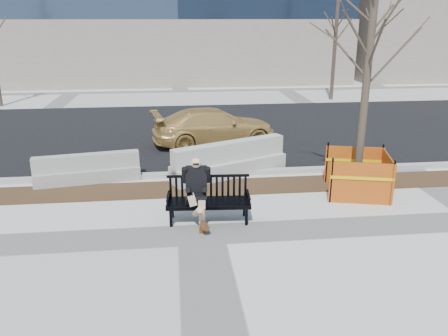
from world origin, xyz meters
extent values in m
plane|color=beige|center=(0.00, 0.00, 0.00)|extent=(120.00, 120.00, 0.00)
cube|color=#47301C|center=(0.00, 2.60, 0.00)|extent=(40.00, 1.20, 0.02)
cube|color=black|center=(0.00, 8.80, 0.00)|extent=(60.00, 10.40, 0.01)
cube|color=#9E9B93|center=(0.00, 3.55, 0.06)|extent=(60.00, 0.25, 0.12)
imported|color=#BA8F47|center=(0.91, 6.84, 0.00)|extent=(4.44, 2.45, 1.22)
camera|label=1|loc=(-0.47, -8.31, 4.19)|focal=36.61mm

